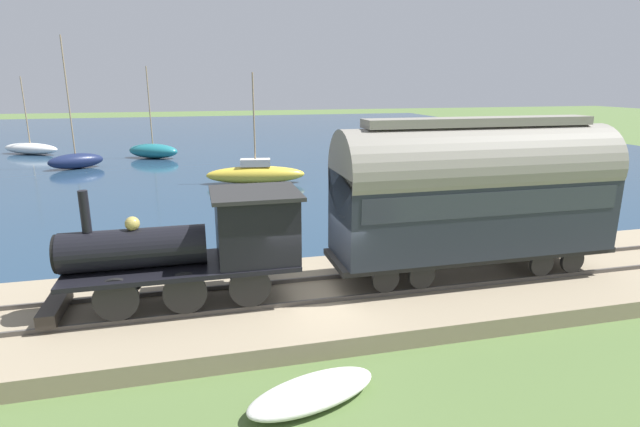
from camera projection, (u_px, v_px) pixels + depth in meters
ground_plane at (311, 313)px, 13.79m from camera, size 200.00×200.00×0.00m
harbor_water at (221, 140)px, 54.48m from camera, size 80.00×80.00×0.01m
rail_embankment at (309, 300)px, 14.01m from camera, size 5.57×56.00×0.61m
steam_locomotive at (207, 240)px, 12.88m from camera, size 2.16×6.40×3.07m
passenger_coach at (475, 190)px, 14.44m from camera, size 2.38×8.53×4.61m
sailboat_white at (31, 148)px, 43.63m from camera, size 4.04×5.53×6.60m
sailboat_yellow at (256, 174)px, 31.12m from camera, size 2.21×6.24×6.71m
sailboat_teal at (153, 151)px, 41.39m from camera, size 3.56×4.66×7.37m
sailboat_navy at (76, 160)px, 36.43m from camera, size 2.88×4.03×9.30m
rowboat_mid_harbor at (373, 210)px, 23.95m from camera, size 1.37×2.65×0.43m
rowboat_off_pier at (499, 226)px, 21.35m from camera, size 1.09×2.65×0.35m
beached_dinghy at (312, 393)px, 9.88m from camera, size 1.88×3.00×0.44m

